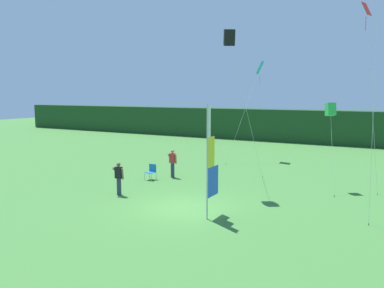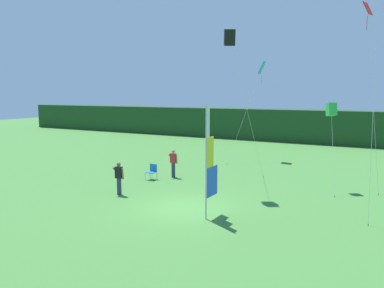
{
  "view_description": "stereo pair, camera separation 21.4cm",
  "coord_description": "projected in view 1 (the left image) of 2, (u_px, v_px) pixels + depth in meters",
  "views": [
    {
      "loc": [
        8.28,
        -14.08,
        4.95
      ],
      "look_at": [
        -0.75,
        2.15,
        2.52
      ],
      "focal_mm": 35.95,
      "sensor_mm": 36.0,
      "label": 1
    },
    {
      "loc": [
        8.47,
        -13.98,
        4.95
      ],
      "look_at": [
        -0.75,
        2.15,
        2.52
      ],
      "focal_mm": 35.95,
      "sensor_mm": 36.0,
      "label": 2
    }
  ],
  "objects": [
    {
      "name": "kite_black_box_5",
      "position": [
        229.0,
        38.0,
        19.02
      ],
      "size": [
        1.02,
        4.2,
        8.16
      ],
      "color": "brown",
      "rests_on": "ground"
    },
    {
      "name": "ground_plane",
      "position": [
        183.0,
        207.0,
        16.84
      ],
      "size": [
        120.0,
        120.0,
        0.0
      ],
      "primitive_type": "plane",
      "color": "#3D7533"
    },
    {
      "name": "folding_chair",
      "position": [
        151.0,
        171.0,
        22.28
      ],
      "size": [
        0.51,
        0.51,
        0.89
      ],
      "color": "#BCBCC1",
      "rests_on": "ground"
    },
    {
      "name": "banner_flag",
      "position": [
        211.0,
        164.0,
        15.26
      ],
      "size": [
        0.06,
        1.03,
        4.57
      ],
      "color": "#B7B7BC",
      "rests_on": "ground"
    },
    {
      "name": "kite_red_diamond_1",
      "position": [
        367.0,
        23.0,
        19.46
      ],
      "size": [
        1.38,
        1.69,
        9.58
      ],
      "color": "brown",
      "rests_on": "ground"
    },
    {
      "name": "kite_green_box_4",
      "position": [
        330.0,
        110.0,
        19.92
      ],
      "size": [
        1.0,
        2.17,
        4.5
      ],
      "color": "brown",
      "rests_on": "ground"
    },
    {
      "name": "distant_treeline",
      "position": [
        311.0,
        126.0,
        38.88
      ],
      "size": [
        80.0,
        2.4,
        3.32
      ],
      "primitive_type": "cube",
      "color": "#1E421E",
      "rests_on": "ground"
    },
    {
      "name": "kite_cyan_diamond_3",
      "position": [
        259.0,
        71.0,
        28.96
      ],
      "size": [
        1.33,
        4.22,
        7.4
      ],
      "color": "brown",
      "rests_on": "ground"
    },
    {
      "name": "person_near_banner",
      "position": [
        173.0,
        163.0,
        22.81
      ],
      "size": [
        0.55,
        0.48,
        1.67
      ],
      "color": "#2D334C",
      "rests_on": "ground"
    },
    {
      "name": "person_mid_field",
      "position": [
        119.0,
        178.0,
        18.82
      ],
      "size": [
        0.55,
        0.48,
        1.63
      ],
      "color": "#2D334C",
      "rests_on": "ground"
    }
  ]
}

